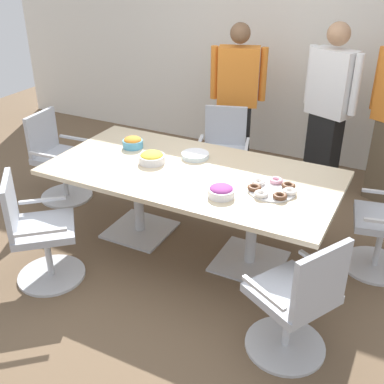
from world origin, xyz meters
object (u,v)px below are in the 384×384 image
object	(u,v)px
office_chair_0	(223,157)
snack_bowl_chips_yellow	(152,157)
person_standing_1	(329,107)
person_standing_0	(237,99)
donut_platter	(272,189)
conference_table	(192,184)
snack_bowl_chips_orange	(133,142)
office_chair_3	(296,305)
plate_stack	(195,155)
office_chair_1	(58,161)
snack_bowl_candy_mix	(221,191)
office_chair_2	(38,235)

from	to	relation	value
office_chair_0	snack_bowl_chips_yellow	xyz separation A→B (m)	(-0.19, -1.11, 0.39)
person_standing_1	person_standing_0	bearing A→B (deg)	22.65
snack_bowl_chips_yellow	donut_platter	bearing A→B (deg)	-1.96
conference_table	office_chair_0	world-z (taller)	office_chair_0
snack_bowl_chips_orange	conference_table	bearing A→B (deg)	-15.56
office_chair_3	plate_stack	world-z (taller)	office_chair_3
office_chair_0	office_chair_1	size ratio (longest dim) A/B	1.00
office_chair_1	person_standing_0	size ratio (longest dim) A/B	0.54
office_chair_1	snack_bowl_chips_orange	xyz separation A→B (m)	(0.96, -0.02, 0.39)
plate_stack	office_chair_0	bearing A→B (deg)	96.27
snack_bowl_chips_yellow	snack_bowl_chips_orange	xyz separation A→B (m)	(-0.33, 0.21, 0.00)
snack_bowl_chips_orange	donut_platter	bearing A→B (deg)	-9.79
conference_table	office_chair_0	distance (m)	1.13
office_chair_1	office_chair_3	distance (m)	3.00
office_chair_0	snack_bowl_chips_orange	size ratio (longest dim) A/B	4.89
office_chair_3	snack_bowl_candy_mix	bearing A→B (deg)	84.91
office_chair_3	person_standing_1	world-z (taller)	person_standing_1
office_chair_3	person_standing_0	xyz separation A→B (m)	(-1.43, 2.47, 0.47)
person_standing_0	snack_bowl_chips_orange	distance (m)	1.53
conference_table	office_chair_0	xyz separation A→B (m)	(-0.19, 1.10, -0.22)
person_standing_1	snack_bowl_candy_mix	size ratio (longest dim) A/B	8.75
conference_table	office_chair_3	distance (m)	1.42
conference_table	office_chair_2	xyz separation A→B (m)	(-0.86, -0.95, -0.22)
office_chair_1	snack_bowl_chips_yellow	size ratio (longest dim) A/B	4.07
office_chair_0	snack_bowl_chips_orange	xyz separation A→B (m)	(-0.52, -0.90, 0.39)
snack_bowl_candy_mix	snack_bowl_chips_orange	size ratio (longest dim) A/B	1.08
person_standing_0	snack_bowl_chips_orange	size ratio (longest dim) A/B	9.04
conference_table	office_chair_2	distance (m)	1.30
office_chair_3	snack_bowl_chips_orange	xyz separation A→B (m)	(-1.86, 1.00, 0.39)
person_standing_1	plate_stack	world-z (taller)	person_standing_1
conference_table	plate_stack	world-z (taller)	plate_stack
office_chair_1	conference_table	bearing A→B (deg)	78.65
office_chair_3	snack_bowl_chips_orange	bearing A→B (deg)	90.63
office_chair_0	person_standing_0	distance (m)	0.74
conference_table	person_standing_0	distance (m)	1.70
plate_stack	office_chair_3	bearing A→B (deg)	-40.26
conference_table	office_chair_1	xyz separation A→B (m)	(-1.67, 0.21, -0.22)
donut_platter	plate_stack	world-z (taller)	donut_platter
office_chair_2	office_chair_0	bearing A→B (deg)	120.71
office_chair_0	office_chair_3	bearing A→B (deg)	107.99
snack_bowl_chips_orange	donut_platter	xyz separation A→B (m)	(1.42, -0.24, -0.03)
conference_table	snack_bowl_candy_mix	distance (m)	0.52
snack_bowl_candy_mix	donut_platter	xyz separation A→B (m)	(0.31, 0.25, -0.02)
person_standing_0	snack_bowl_chips_orange	world-z (taller)	person_standing_0
snack_bowl_candy_mix	office_chair_0	bearing A→B (deg)	112.78
office_chair_1	snack_bowl_chips_yellow	distance (m)	1.37
snack_bowl_chips_yellow	plate_stack	distance (m)	0.39
person_standing_1	donut_platter	xyz separation A→B (m)	(-0.01, -1.72, -0.15)
snack_bowl_candy_mix	donut_platter	world-z (taller)	snack_bowl_candy_mix
office_chair_0	donut_platter	xyz separation A→B (m)	(0.90, -1.14, 0.36)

